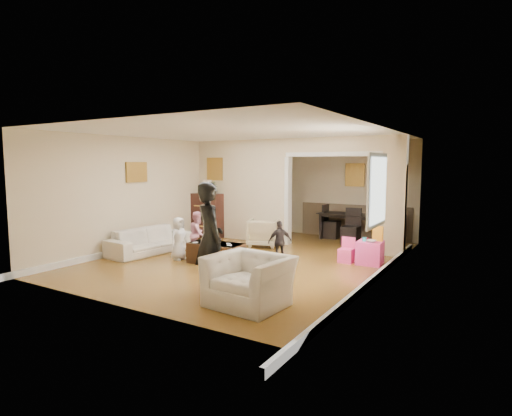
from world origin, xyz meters
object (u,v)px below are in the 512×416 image
Objects in this scene: coffee_table at (216,253)px; adult_person at (210,239)px; child_kneel_b at (198,234)px; dresser at (208,215)px; child_kneel_a at (179,238)px; armchair_back at (264,233)px; table_lamp at (207,187)px; play_table at (370,253)px; sofa at (150,241)px; dining_table at (359,227)px; coffee_cup at (219,242)px; armchair_front at (249,281)px; child_toddler at (280,241)px; cyan_cup at (365,239)px.

adult_person is at bearing -56.04° from coffee_table.
dresser is at bearing 7.02° from child_kneel_b.
child_kneel_b is (-0.70, 0.30, 0.29)m from coffee_table.
child_kneel_a is (-0.85, -0.15, 0.24)m from coffee_table.
coffee_table is 0.90m from child_kneel_a.
armchair_back is 2.22m from table_lamp.
child_kneel_b is (-0.65, -1.69, 0.16)m from armchair_back.
dresser is at bearing 0.00° from table_lamp.
child_kneel_b is (-3.37, -1.21, 0.26)m from play_table.
adult_person reaches higher than sofa.
adult_person is (-0.59, -5.55, 0.51)m from dining_table.
coffee_table is 10.06× the size of coffee_cup.
table_lamp reaches higher than armchair_front.
dresser reaches higher than child_toddler.
cyan_cup is at bearing 29.58° from coffee_table.
dresser is 4.64m from cyan_cup.
armchair_back is 0.74× the size of child_kneel_b.
child_kneel_a is (0.98, -0.15, 0.16)m from sofa.
table_lamp is 0.40× the size of child_kneel_a.
sofa is 1.83m from coffee_table.
sofa is 1.19m from child_kneel_b.
armchair_front is at bearing -103.27° from play_table.
dining_table is at bearing 109.56° from cyan_cup.
child_toddler is (-1.52, -0.71, -0.08)m from cyan_cup.
dresser is (-0.16, 2.31, 0.32)m from sofa.
dining_table reaches higher than cyan_cup.
coffee_cup is 1.94m from adult_person.
cyan_cup is at bearing 31.41° from coffee_cup.
play_table is at bearing -65.35° from sofa.
armchair_back is 0.37× the size of dining_table.
dining_table is at bearing -36.13° from sofa.
armchair_back is at bearing 122.11° from armchair_front.
play_table is 5.98× the size of cyan_cup.
child_toddler reaches higher than sofa.
child_kneel_a is at bearing -169.99° from coffee_table.
cyan_cup is (4.56, -0.84, -0.88)m from table_lamp.
cyan_cup is at bearing -62.13° from dining_table.
adult_person is (1.17, -3.65, 0.53)m from armchair_back.
coffee_table is at bearing -138.85° from child_kneel_b.
child_kneel_a is at bearing 154.11° from armchair_front.
adult_person is at bearing -116.16° from play_table.
coffee_cup is 3.02m from play_table.
table_lamp reaches higher than child_toddler.
child_kneel_a reaches higher than dining_table.
child_toddler is at bearing -27.10° from table_lamp.
cyan_cup is (2.47, 1.51, 0.04)m from coffee_cup.
sofa is 2.98m from child_toddler.
coffee_table is at bearing -10.12° from child_toddler.
child_kneel_a is at bearing -20.31° from child_toddler.
coffee_table is 0.55× the size of dining_table.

